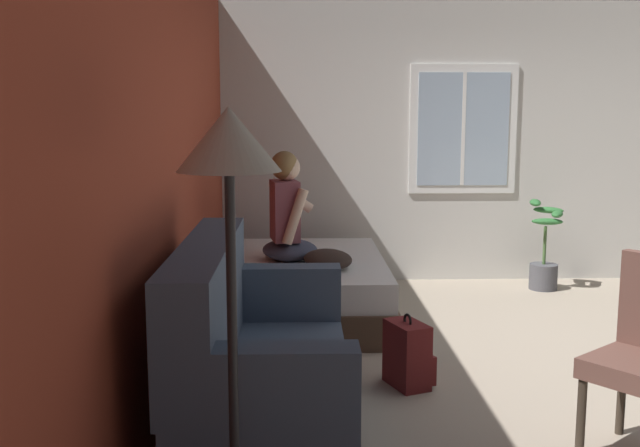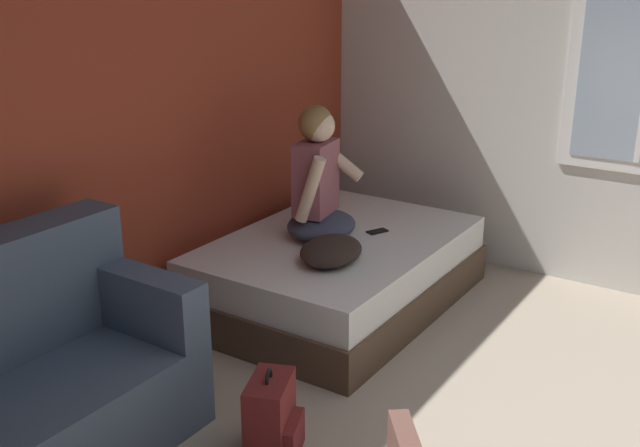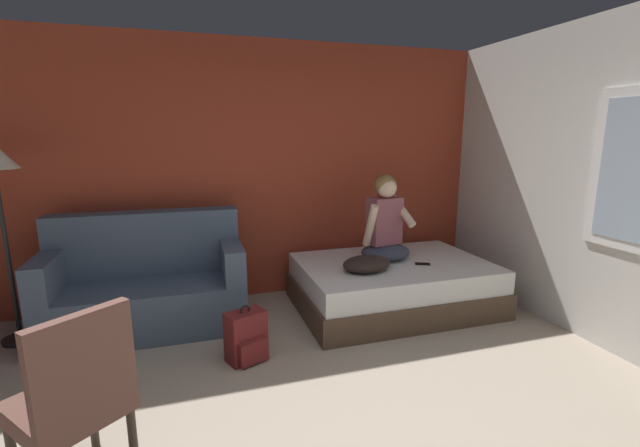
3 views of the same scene
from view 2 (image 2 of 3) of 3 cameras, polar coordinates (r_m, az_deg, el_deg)
name	(u,v)px [view 2 (image 2 of 3)]	position (r m, az deg, el deg)	size (l,w,h in m)	color
wall_back_accent	(77,129)	(4.30, -18.05, 6.89)	(10.21, 0.16, 2.70)	#993823
bed	(338,271)	(5.05, 1.40, -3.67)	(1.94, 1.34, 0.48)	#4C3828
person_seated	(319,185)	(4.88, -0.10, 2.98)	(0.59, 0.52, 0.88)	#383D51
backpack	(272,420)	(3.60, -3.67, -14.68)	(0.35, 0.31, 0.46)	maroon
throw_pillow	(331,251)	(4.54, 0.85, -2.07)	(0.48, 0.36, 0.14)	#2D231E
cell_phone	(377,231)	(5.07, 4.39, -0.60)	(0.07, 0.14, 0.01)	black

